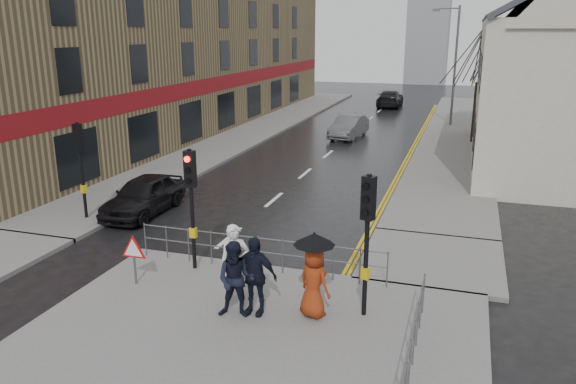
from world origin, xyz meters
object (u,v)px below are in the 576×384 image
Objects in this scene: pedestrian_with_umbrella at (314,271)px; pedestrian_d at (254,276)px; pedestrian_b at (236,280)px; car_parked at (144,195)px; pedestrian_a at (235,263)px; car_mid at (349,127)px.

pedestrian_with_umbrella is 1.07× the size of pedestrian_d.
pedestrian_b is 9.05m from car_parked.
pedestrian_a reaches higher than pedestrian_d.
pedestrian_a is 8.23m from car_parked.
pedestrian_b is 0.96× the size of pedestrian_d.
car_mid is at bearing 98.60° from pedestrian_d.
pedestrian_d is 0.46× the size of car_parked.
pedestrian_b is 23.79m from car_mid.
car_mid is at bearing 85.47° from pedestrian_b.
pedestrian_a is 1.05× the size of pedestrian_b.
pedestrian_a is 0.88m from pedestrian_b.
pedestrian_d is (0.70, -0.52, -0.01)m from pedestrian_a.
pedestrian_a is at bearing 145.61° from pedestrian_d.
car_parked reaches higher than car_mid.
pedestrian_with_umbrella reaches higher than car_mid.
pedestrian_d is 0.45× the size of car_mid.
pedestrian_with_umbrella is at bearing -36.56° from car_parked.
pedestrian_b is at bearing -161.15° from pedestrian_with_umbrella.
car_mid is at bearing 67.58° from pedestrian_a.
pedestrian_with_umbrella reaches higher than pedestrian_b.
pedestrian_a is 0.47× the size of car_parked.
pedestrian_with_umbrella is at bearing 14.29° from pedestrian_d.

